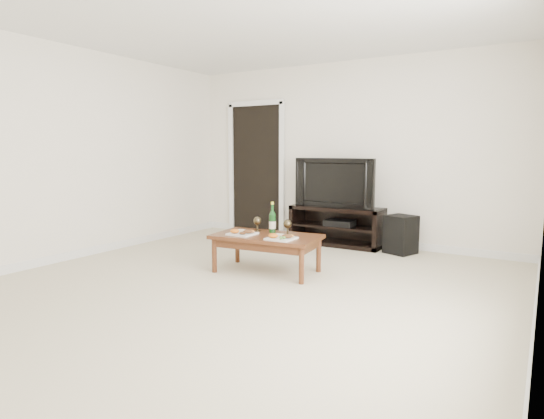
% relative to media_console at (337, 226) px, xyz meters
% --- Properties ---
extents(floor, '(5.50, 5.50, 0.00)m').
position_rel_media_console_xyz_m(floor, '(0.03, -2.50, -0.28)').
color(floor, beige).
rests_on(floor, ground).
extents(back_wall, '(5.00, 0.04, 2.60)m').
position_rel_media_console_xyz_m(back_wall, '(0.03, 0.27, 1.02)').
color(back_wall, white).
rests_on(back_wall, ground).
extents(ceiling, '(5.00, 5.50, 0.04)m').
position_rel_media_console_xyz_m(ceiling, '(0.03, -2.50, 2.35)').
color(ceiling, white).
rests_on(ceiling, back_wall).
extents(doorway, '(0.90, 0.02, 2.05)m').
position_rel_media_console_xyz_m(doorway, '(-1.52, 0.24, 0.75)').
color(doorway, black).
rests_on(doorway, ground).
extents(media_console, '(1.32, 0.45, 0.55)m').
position_rel_media_console_xyz_m(media_console, '(0.00, 0.00, 0.00)').
color(media_console, black).
rests_on(media_console, ground).
extents(television, '(1.20, 0.22, 0.69)m').
position_rel_media_console_xyz_m(television, '(0.00, 0.00, 0.62)').
color(television, black).
rests_on(television, media_console).
extents(av_receiver, '(0.42, 0.33, 0.08)m').
position_rel_media_console_xyz_m(av_receiver, '(0.05, -0.01, 0.05)').
color(av_receiver, black).
rests_on(av_receiver, media_console).
extents(subwoofer, '(0.43, 0.43, 0.50)m').
position_rel_media_console_xyz_m(subwoofer, '(0.94, -0.07, -0.02)').
color(subwoofer, black).
rests_on(subwoofer, ground).
extents(coffee_table, '(1.22, 0.75, 0.42)m').
position_rel_media_console_xyz_m(coffee_table, '(-0.07, -1.77, -0.07)').
color(coffee_table, '#572B18').
rests_on(coffee_table, ground).
extents(plate_left, '(0.27, 0.27, 0.07)m').
position_rel_media_console_xyz_m(plate_left, '(-0.31, -1.89, 0.18)').
color(plate_left, white).
rests_on(plate_left, coffee_table).
extents(plate_right, '(0.27, 0.27, 0.07)m').
position_rel_media_console_xyz_m(plate_right, '(0.19, -1.90, 0.18)').
color(plate_right, white).
rests_on(plate_right, coffee_table).
extents(wine_bottle, '(0.07, 0.07, 0.35)m').
position_rel_media_console_xyz_m(wine_bottle, '(-0.10, -1.61, 0.32)').
color(wine_bottle, '#103A14').
rests_on(wine_bottle, coffee_table).
extents(goblet_left, '(0.09, 0.09, 0.17)m').
position_rel_media_console_xyz_m(goblet_left, '(-0.29, -1.63, 0.23)').
color(goblet_left, '#3E3522').
rests_on(goblet_left, coffee_table).
extents(goblet_right, '(0.09, 0.09, 0.17)m').
position_rel_media_console_xyz_m(goblet_right, '(0.12, -1.64, 0.23)').
color(goblet_right, '#3E3522').
rests_on(goblet_right, coffee_table).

